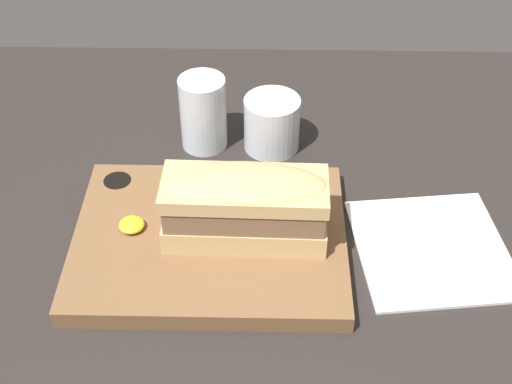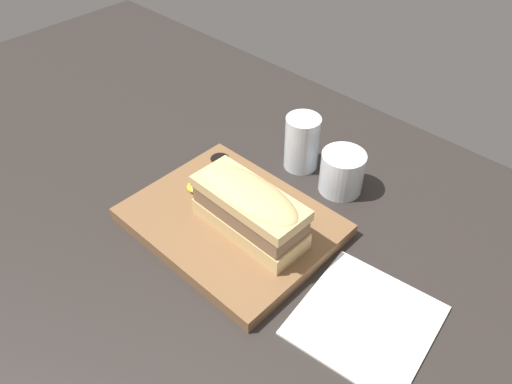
# 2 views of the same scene
# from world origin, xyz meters

# --- Properties ---
(dining_table) EXTENTS (1.91, 0.92, 0.02)m
(dining_table) POSITION_xyz_m (0.00, 0.00, 0.01)
(dining_table) COLOR #282321
(dining_table) RESTS_ON ground
(serving_board) EXTENTS (0.31, 0.25, 0.02)m
(serving_board) POSITION_xyz_m (-0.04, 0.00, 0.03)
(serving_board) COLOR brown
(serving_board) RESTS_ON dining_table
(sandwich) EXTENTS (0.18, 0.08, 0.09)m
(sandwich) POSITION_xyz_m (0.01, -0.00, 0.09)
(sandwich) COLOR tan
(sandwich) RESTS_ON serving_board
(mustard_dollop) EXTENTS (0.03, 0.03, 0.01)m
(mustard_dollop) POSITION_xyz_m (-0.13, 0.01, 0.05)
(mustard_dollop) COLOR gold
(mustard_dollop) RESTS_ON serving_board
(water_glass) EXTENTS (0.06, 0.06, 0.10)m
(water_glass) POSITION_xyz_m (-0.06, 0.20, 0.06)
(water_glass) COLOR silver
(water_glass) RESTS_ON dining_table
(wine_glass) EXTENTS (0.08, 0.08, 0.07)m
(wine_glass) POSITION_xyz_m (0.04, 0.20, 0.05)
(wine_glass) COLOR silver
(wine_glass) RESTS_ON dining_table
(napkin) EXTENTS (0.19, 0.20, 0.00)m
(napkin) POSITION_xyz_m (0.22, 0.00, 0.02)
(napkin) COLOR white
(napkin) RESTS_ON dining_table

